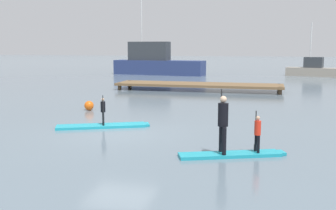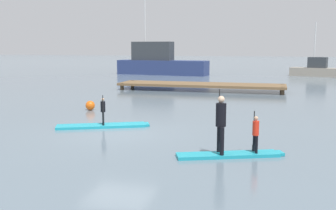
# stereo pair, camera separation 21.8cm
# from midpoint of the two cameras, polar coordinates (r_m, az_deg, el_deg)

# --- Properties ---
(ground_plane) EXTENTS (240.00, 240.00, 0.00)m
(ground_plane) POSITION_cam_midpoint_polar(r_m,az_deg,el_deg) (15.05, -7.44, -4.13)
(ground_plane) COLOR slate
(paddleboard_near) EXTENTS (3.67, 2.21, 0.10)m
(paddleboard_near) POSITION_cam_midpoint_polar(r_m,az_deg,el_deg) (16.37, -9.70, -2.98)
(paddleboard_near) COLOR #1E9EB2
(paddleboard_near) RESTS_ON ground
(paddler_child_solo) EXTENTS (0.26, 0.36, 1.22)m
(paddler_child_solo) POSITION_cam_midpoint_polar(r_m,az_deg,el_deg) (16.24, -9.70, -0.68)
(paddler_child_solo) COLOR black
(paddler_child_solo) RESTS_ON paddleboard_near
(paddleboard_far) EXTENTS (3.18, 1.69, 0.10)m
(paddleboard_far) POSITION_cam_midpoint_polar(r_m,az_deg,el_deg) (12.08, 8.69, -7.05)
(paddleboard_far) COLOR #1E9EB2
(paddleboard_far) RESTS_ON ground
(paddler_adult) EXTENTS (0.40, 0.51, 1.90)m
(paddler_adult) POSITION_cam_midpoint_polar(r_m,az_deg,el_deg) (11.77, 7.38, -2.22)
(paddler_adult) COLOR black
(paddler_adult) RESTS_ON paddleboard_far
(paddler_child_front) EXTENTS (0.25, 0.37, 1.23)m
(paddler_child_front) POSITION_cam_midpoint_polar(r_m,az_deg,el_deg) (12.17, 12.23, -3.78)
(paddler_child_front) COLOR black
(paddler_child_front) RESTS_ON paddleboard_far
(fishing_boat_white_large) EXTENTS (10.82, 3.50, 9.06)m
(fishing_boat_white_large) POSITION_cam_midpoint_polar(r_m,az_deg,el_deg) (46.22, -1.85, 6.10)
(fishing_boat_white_large) COLOR navy
(fishing_boat_white_large) RESTS_ON ground
(fishing_boat_green_midground) EXTENTS (5.60, 3.06, 5.83)m
(fishing_boat_green_midground) POSITION_cam_midpoint_polar(r_m,az_deg,el_deg) (46.47, 19.90, 4.83)
(fishing_boat_green_midground) COLOR #9E9384
(fishing_boat_green_midground) RESTS_ON ground
(floating_dock) EXTENTS (12.27, 2.84, 0.52)m
(floating_dock) POSITION_cam_midpoint_polar(r_m,az_deg,el_deg) (29.64, 4.19, 2.93)
(floating_dock) COLOR brown
(floating_dock) RESTS_ON ground
(mooring_buoy_mid) EXTENTS (0.48, 0.48, 0.48)m
(mooring_buoy_mid) POSITION_cam_midpoint_polar(r_m,az_deg,el_deg) (20.77, -11.58, -0.08)
(mooring_buoy_mid) COLOR orange
(mooring_buoy_mid) RESTS_ON ground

